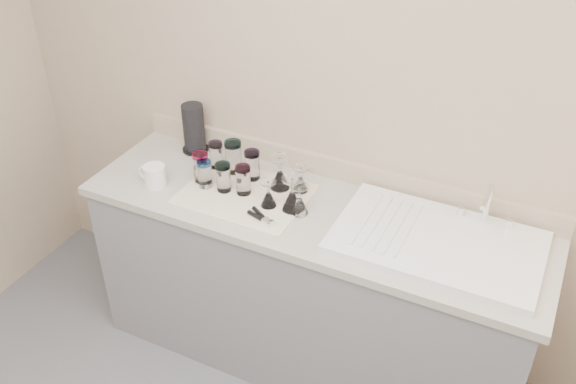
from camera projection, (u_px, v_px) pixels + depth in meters
The scene contains 19 objects.
room_envelope at pixel (107, 254), 1.51m from camera, with size 3.54×3.50×2.52m.
counter_unit at pixel (310, 287), 3.02m from camera, with size 2.06×0.62×0.90m.
sink_unit at pixel (438, 242), 2.56m from camera, with size 0.82×0.50×0.22m.
dish_towel at pixel (245, 194), 2.86m from camera, with size 0.55×0.42×0.01m, color white.
tumbler_teal at pixel (216, 155), 3.01m from camera, with size 0.07×0.07×0.13m.
tumbler_cyan at pixel (233, 157), 2.97m from camera, with size 0.08×0.08×0.16m.
tumbler_purple at pixel (252, 165), 2.93m from camera, with size 0.07×0.07×0.14m.
tumbler_magenta at pixel (201, 167), 2.91m from camera, with size 0.07×0.07×0.15m.
tumbler_blue at pixel (223, 177), 2.85m from camera, with size 0.07×0.07×0.14m.
tumbler_lavender at pixel (243, 180), 2.83m from camera, with size 0.07×0.07×0.14m.
tumbler_extra at pixel (205, 174), 2.88m from camera, with size 0.07×0.07×0.13m.
goblet_back_left at pixel (280, 178), 2.87m from camera, with size 0.09×0.09×0.16m.
goblet_back_right at pixel (301, 183), 2.86m from camera, with size 0.07×0.07×0.12m.
goblet_front_left at pixel (268, 197), 2.76m from camera, with size 0.07×0.07×0.12m.
goblet_front_right at pixel (292, 199), 2.74m from camera, with size 0.09×0.09×0.16m.
goblet_extra at pixel (299, 203), 2.72m from camera, with size 0.07×0.07×0.13m.
can_opener at pixel (262, 218), 2.70m from camera, with size 0.14×0.10×0.02m.
white_mug at pixel (154, 176), 2.90m from camera, with size 0.14×0.10×0.10m.
paper_towel_roll at pixel (194, 129), 3.12m from camera, with size 0.13×0.13×0.25m.
Camera 1 is at (0.90, -0.86, 2.53)m, focal length 40.00 mm.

